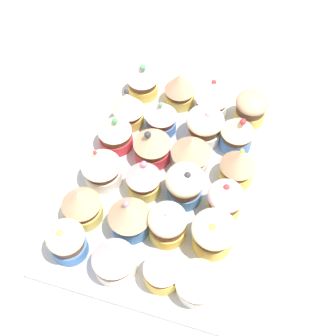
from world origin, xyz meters
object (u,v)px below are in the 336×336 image
object	(u,v)px
cupcake_12	(113,258)
cupcake_20	(101,166)
baking_tray	(168,180)
cupcake_5	(251,108)
cupcake_17	(180,88)
cupcake_18	(67,241)
cupcake_4	(237,132)
cupcake_13	(129,216)
cupcake_11	(212,97)
cupcake_14	(143,177)
cupcake_6	(162,270)
cupcake_10	(205,125)
cupcake_2	(225,200)
cupcake_0	(198,280)
cupcake_1	(213,233)
cupcake_9	(191,153)
cupcake_21	(115,131)
cupcake_8	(185,185)
cupcake_23	(142,79)
cupcake_15	(152,145)
cupcake_19	(81,204)
cupcake_3	(238,166)
cupcake_7	(167,224)
cupcake_16	(161,116)

from	to	relation	value
cupcake_12	cupcake_20	bearing A→B (deg)	27.48
baking_tray	cupcake_5	distance (cm)	19.78
cupcake_12	cupcake_17	size ratio (longest dim) A/B	1.03
cupcake_5	cupcake_18	size ratio (longest dim) A/B	0.85
cupcake_4	cupcake_13	size ratio (longest dim) A/B	1.03
cupcake_11	cupcake_17	size ratio (longest dim) A/B	1.04
cupcake_14	cupcake_5	bearing A→B (deg)	-34.57
cupcake_6	cupcake_10	xyz separation A→B (cm)	(26.73, 0.54, -0.20)
cupcake_2	cupcake_11	world-z (taller)	same
cupcake_4	cupcake_2	bearing A→B (deg)	-176.41
cupcake_0	cupcake_13	xyz separation A→B (cm)	(6.38, 12.21, 0.32)
cupcake_1	cupcake_20	distance (cm)	20.77
cupcake_12	cupcake_13	xyz separation A→B (cm)	(6.75, -0.02, 0.11)
cupcake_0	cupcake_9	bearing A→B (deg)	17.63
cupcake_6	cupcake_21	bearing A→B (deg)	35.22
cupcake_2	cupcake_14	size ratio (longest dim) A/B	0.91
cupcake_13	cupcake_4	bearing A→B (deg)	-31.04
cupcake_1	cupcake_11	world-z (taller)	cupcake_11
cupcake_8	cupcake_23	size ratio (longest dim) A/B	1.02
cupcake_4	cupcake_15	distance (cm)	14.54
baking_tray	cupcake_23	world-z (taller)	cupcake_23
cupcake_11	cupcake_19	xyz separation A→B (cm)	(-26.72, 14.04, 0.06)
cupcake_1	cupcake_3	distance (cm)	12.55
cupcake_2	cupcake_7	bearing A→B (deg)	129.84
cupcake_1	cupcake_13	world-z (taller)	cupcake_13
cupcake_6	baking_tray	bearing A→B (deg)	13.87
cupcake_3	cupcake_8	world-z (taller)	cupcake_8
cupcake_10	cupcake_14	size ratio (longest dim) A/B	0.82
cupcake_10	cupcake_12	xyz separation A→B (cm)	(-27.18, 6.49, 0.52)
cupcake_11	cupcake_12	distance (cm)	34.03
baking_tray	cupcake_21	size ratio (longest dim) A/B	5.73
cupcake_3	cupcake_12	bearing A→B (deg)	146.14
cupcake_7	cupcake_16	xyz separation A→B (cm)	(19.21, 6.85, 0.37)
cupcake_3	cupcake_19	distance (cm)	25.29
cupcake_14	cupcake_18	size ratio (longest dim) A/B	1.14
cupcake_0	cupcake_3	world-z (taller)	cupcake_3
cupcake_4	cupcake_8	distance (cm)	13.78
cupcake_9	cupcake_12	xyz separation A→B (cm)	(-20.62, 5.80, 0.04)
cupcake_4	cupcake_8	size ratio (longest dim) A/B	1.01
cupcake_6	cupcake_11	xyz separation A→B (cm)	(33.00, 0.72, 0.19)
cupcake_3	cupcake_19	world-z (taller)	cupcake_3
cupcake_7	cupcake_2	bearing A→B (deg)	-50.16
baking_tray	cupcake_4	distance (cm)	14.20
cupcake_2	cupcake_6	bearing A→B (deg)	155.53
cupcake_6	cupcake_19	size ratio (longest dim) A/B	0.93
cupcake_5	cupcake_19	bearing A→B (deg)	141.77
cupcake_12	cupcake_13	world-z (taller)	cupcake_13
cupcake_20	cupcake_0	bearing A→B (deg)	-124.85
cupcake_3	cupcake_23	size ratio (longest dim) A/B	1.00
cupcake_7	cupcake_21	size ratio (longest dim) A/B	0.91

